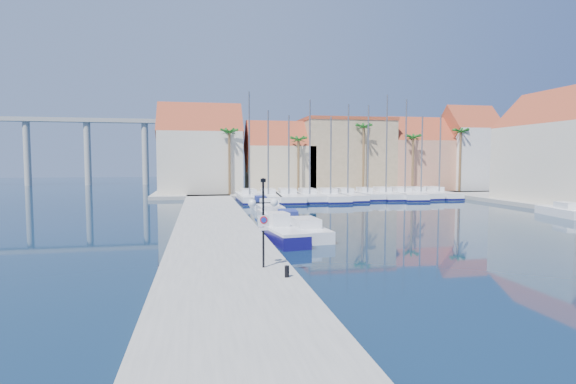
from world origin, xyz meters
name	(u,v)px	position (x,y,z in m)	size (l,w,h in m)	color
ground	(394,261)	(0.00, 0.00, 0.00)	(260.00, 260.00, 0.00)	black
quay_west	(215,225)	(-9.00, 13.50, 0.25)	(6.00, 77.00, 0.50)	gray
shore_north	(326,192)	(10.00, 48.00, 0.25)	(54.00, 16.00, 0.50)	gray
lamp_post	(263,209)	(-7.32, -2.13, 3.17)	(1.38, 0.46, 4.06)	black
bollard	(287,271)	(-6.60, -4.01, 0.74)	(0.19, 0.19, 0.48)	black
fishing_boat	(283,233)	(-4.86, 6.42, 0.63)	(2.51, 5.58, 1.89)	#130E57
motorboat_west_0	(303,229)	(-3.05, 8.39, 0.51)	(2.73, 7.11, 1.40)	white
motorboat_west_1	(287,220)	(-3.23, 13.37, 0.51)	(2.53, 6.50, 1.40)	white
motorboat_west_2	(271,215)	(-3.97, 17.16, 0.51)	(1.85, 5.26, 1.40)	white
motorboat_west_3	(268,207)	(-3.20, 23.77, 0.51)	(2.40, 7.35, 1.40)	white
motorboat_west_4	(260,203)	(-3.49, 27.88, 0.51)	(1.90, 5.55, 1.40)	white
motorboat_west_5	(258,200)	(-3.09, 32.72, 0.51)	(2.77, 6.84, 1.40)	white
motorboat_east_1	(563,211)	(23.99, 14.77, 0.51)	(2.74, 6.15, 1.40)	white
sailboat_0	(249,197)	(-3.90, 35.88, 0.59)	(2.94, 10.64, 14.03)	white
sailboat_1	(268,197)	(-1.41, 35.86, 0.56)	(3.78, 11.03, 11.73)	white
sailboat_2	(288,197)	(1.27, 35.80, 0.55)	(4.10, 12.22, 11.13)	white
sailboat_3	(309,196)	(3.98, 35.52, 0.59)	(3.15, 10.59, 13.20)	white
sailboat_4	(329,197)	(6.74, 35.25, 0.55)	(3.41, 11.47, 11.03)	white
sailboat_5	(346,196)	(9.25, 35.70, 0.58)	(2.74, 10.26, 12.76)	white
sailboat_6	(366,195)	(12.34, 36.37, 0.62)	(2.31, 8.52, 12.82)	white
sailboat_7	(384,194)	(15.07, 36.49, 0.61)	(3.11, 10.03, 14.26)	white
sailboat_8	(403,195)	(17.65, 36.04, 0.58)	(3.90, 11.41, 13.67)	white
sailboat_9	(419,194)	(20.15, 36.24, 0.59)	(2.91, 9.05, 11.44)	white
sailboat_10	(437,194)	(22.88, 36.21, 0.58)	(2.82, 9.44, 11.72)	white
building_0	(201,153)	(-10.00, 47.00, 6.52)	(12.30, 9.00, 13.50)	beige
building_1	(279,161)	(2.00, 47.00, 5.30)	(10.30, 8.00, 11.00)	#C9B58E
building_2	(344,155)	(13.00, 48.00, 6.26)	(14.20, 10.20, 11.50)	#99845E
building_3	(416,157)	(25.00, 47.00, 5.86)	(10.30, 8.00, 12.00)	tan
building_4	(468,151)	(34.00, 46.00, 6.97)	(8.30, 8.00, 14.00)	silver
building_6	(562,150)	(32.00, 24.00, 6.52)	(9.00, 14.30, 13.50)	beige
palm_0	(229,134)	(-6.00, 42.00, 9.08)	(2.60, 2.60, 10.15)	brown
palm_1	(298,141)	(4.00, 42.00, 8.14)	(2.60, 2.60, 9.15)	brown
palm_2	(364,129)	(14.00, 42.00, 10.02)	(2.60, 2.60, 11.15)	brown
palm_3	(413,139)	(22.00, 42.00, 8.61)	(2.60, 2.60, 9.65)	brown
palm_4	(461,133)	(30.00, 42.00, 9.55)	(2.60, 2.60, 10.65)	brown
viaduct	(62,137)	(-39.07, 82.00, 10.25)	(48.00, 2.20, 14.45)	#9E9E99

